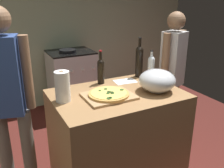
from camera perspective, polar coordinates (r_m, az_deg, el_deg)
The scene contains 14 objects.
ground_plane at distance 3.20m, azimuth -3.31°, elevation -13.02°, with size 4.68×3.34×0.02m, color #511E19.
kitchen_wall_rear at distance 4.04m, azimuth -12.24°, elevation 13.47°, with size 4.68×0.10×2.60m, color #99A889.
counter at distance 2.34m, azimuth 1.16°, elevation -12.68°, with size 1.11×0.76×0.93m, color #9E7247.
cutting_board at distance 2.04m, azimuth -0.76°, elevation -2.80°, with size 0.40×0.32×0.02m, color tan.
pizza at distance 2.03m, azimuth -0.75°, elevation -2.26°, with size 0.34×0.34×0.03m.
mixing_bowl at distance 2.17m, azimuth 10.35°, elevation 0.79°, with size 0.32×0.32×0.19m.
paper_towel_roll at distance 1.96m, azimuth -11.34°, elevation -0.58°, with size 0.12×0.12×0.25m.
wine_bottle_amber at distance 2.44m, azimuth 8.98°, elevation 3.90°, with size 0.07×0.07×0.30m.
wine_bottle_clear at distance 2.32m, azimuth -2.60°, elevation 3.28°, with size 0.07×0.07×0.32m.
wine_bottle_dark at distance 2.52m, azimuth 6.28°, elevation 5.53°, with size 0.08×0.08×0.40m.
recipe_sheet at distance 2.41m, azimuth 3.04°, elevation 0.62°, with size 0.21×0.15×0.00m, color white.
stove at distance 3.86m, azimuth -9.19°, elevation 0.70°, with size 0.65×0.59×0.97m.
person_in_stripes at distance 2.12m, azimuth -22.73°, elevation -2.76°, with size 0.39×0.26×1.66m.
person_in_red at distance 2.81m, azimuth 13.58°, elevation 2.16°, with size 0.36×0.26×1.57m.
Camera 1 is at (-1.07, -1.09, 1.73)m, focal length 39.69 mm.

